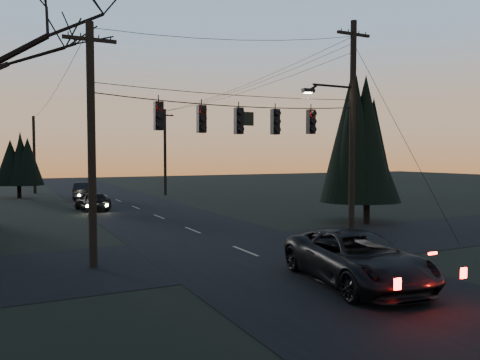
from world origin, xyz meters
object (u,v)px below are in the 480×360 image
utility_pole_left (94,267)px  utility_pole_far_r (165,195)px  sedan_oncoming_b (85,191)px  utility_pole_far_l (35,193)px  utility_pole_right (351,241)px  evergreen_right (367,146)px  sedan_oncoming_a (92,201)px  suv_near (357,259)px

utility_pole_left → utility_pole_far_r: same height
sedan_oncoming_b → utility_pole_far_l: bearing=-56.5°
utility_pole_right → evergreen_right: 7.28m
utility_pole_far_r → utility_pole_far_l: bearing=145.2°
utility_pole_right → utility_pole_left: bearing=180.0°
sedan_oncoming_a → utility_pole_far_r: bearing=-138.8°
utility_pole_far_r → utility_pole_far_l: (-11.50, 8.00, 0.00)m
utility_pole_far_r → sedan_oncoming_a: 13.60m
utility_pole_right → utility_pole_far_l: utility_pole_right is taller
utility_pole_right → utility_pole_far_r: bearing=90.0°
suv_near → utility_pole_far_l: bearing=107.8°
evergreen_right → sedan_oncoming_b: evergreen_right is taller
utility_pole_left → evergreen_right: evergreen_right is taller
utility_pole_left → sedan_oncoming_b: size_ratio=1.79×
utility_pole_right → utility_pole_far_r: size_ratio=1.18×
suv_near → sedan_oncoming_a: (-4.00, 23.42, -0.11)m
suv_near → sedan_oncoming_b: (-3.21, 32.01, -0.01)m
utility_pole_left → sedan_oncoming_a: bearing=80.9°
utility_pole_right → utility_pole_left: 11.50m
utility_pole_far_r → sedan_oncoming_b: utility_pole_far_r is taller
utility_pole_left → utility_pole_far_r: (11.50, 28.00, 0.00)m
utility_pole_far_l → suv_near: (6.80, -41.85, 0.79)m
utility_pole_right → utility_pole_left: utility_pole_right is taller
utility_pole_left → suv_near: utility_pole_left is taller
utility_pole_far_r → suv_near: (-4.70, -33.85, 0.79)m
evergreen_right → suv_near: 13.70m
utility_pole_right → utility_pole_left: (-11.50, 0.00, 0.00)m
utility_pole_right → utility_pole_far_l: bearing=107.7°
utility_pole_left → sedan_oncoming_a: utility_pole_left is taller
utility_pole_far_r → evergreen_right: bearing=-79.9°
utility_pole_far_r → evergreen_right: size_ratio=1.10×
utility_pole_far_l → evergreen_right: bearing=-63.8°
utility_pole_right → sedan_oncoming_b: bearing=106.8°
utility_pole_right → sedan_oncoming_b: (-7.91, 26.16, 0.78)m
sedan_oncoming_a → sedan_oncoming_b: (0.79, 8.59, 0.10)m
utility_pole_far_l → sedan_oncoming_a: (2.80, -18.43, 0.68)m
utility_pole_left → sedan_oncoming_b: utility_pole_left is taller
utility_pole_left → sedan_oncoming_b: 26.42m
utility_pole_far_l → suv_near: size_ratio=1.41×
suv_near → sedan_oncoming_b: bearing=104.3°
utility_pole_right → sedan_oncoming_a: 19.62m
utility_pole_left → utility_pole_far_r: 30.27m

